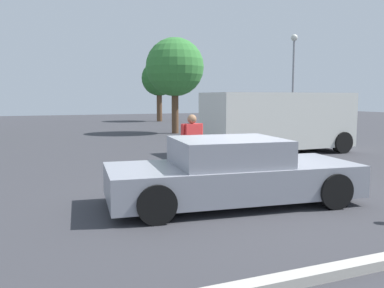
% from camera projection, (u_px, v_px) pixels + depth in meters
% --- Properties ---
extents(ground_plane, '(80.00, 80.00, 0.00)m').
position_uv_depth(ground_plane, '(236.00, 200.00, 7.72)').
color(ground_plane, '#38383D').
extents(sedan_foreground, '(4.78, 2.32, 1.22)m').
position_uv_depth(sedan_foreground, '(231.00, 173.00, 7.45)').
color(sedan_foreground, gray).
rests_on(sedan_foreground, ground_plane).
extents(van_white, '(5.31, 2.29, 2.13)m').
position_uv_depth(van_white, '(278.00, 120.00, 14.21)').
color(van_white, silver).
rests_on(van_white, ground_plane).
extents(pedestrian, '(0.57, 0.27, 1.57)m').
position_uv_depth(pedestrian, '(192.00, 142.00, 9.44)').
color(pedestrian, navy).
rests_on(pedestrian, ground_plane).
extents(parking_curb, '(8.79, 0.20, 0.12)m').
position_uv_depth(parking_curb, '(373.00, 263.00, 4.65)').
color(parking_curb, '#B7B2A8').
rests_on(parking_curb, ground_plane).
extents(light_post_near, '(0.44, 0.44, 6.13)m').
position_uv_depth(light_post_near, '(294.00, 64.00, 26.83)').
color(light_post_near, gray).
rests_on(light_post_near, ground_plane).
extents(tree_back_center, '(2.85, 2.85, 4.95)m').
position_uv_depth(tree_back_center, '(159.00, 79.00, 32.76)').
color(tree_back_center, brown).
rests_on(tree_back_center, ground_plane).
extents(tree_back_right, '(3.15, 3.15, 5.18)m').
position_uv_depth(tree_back_right, '(175.00, 67.00, 21.71)').
color(tree_back_right, brown).
rests_on(tree_back_right, ground_plane).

